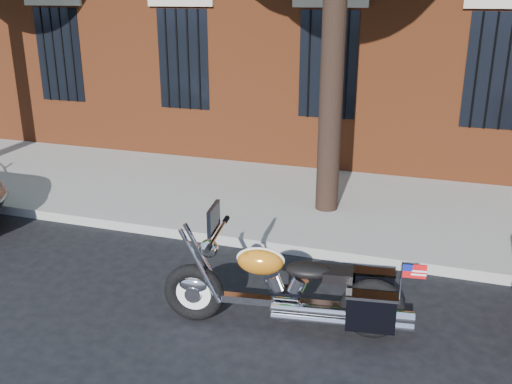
% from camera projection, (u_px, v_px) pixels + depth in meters
% --- Properties ---
extents(ground, '(120.00, 120.00, 0.00)m').
position_uv_depth(ground, '(237.00, 295.00, 6.95)').
color(ground, black).
rests_on(ground, ground).
extents(curb, '(40.00, 0.16, 0.15)m').
position_uv_depth(curb, '(270.00, 245.00, 8.16)').
color(curb, gray).
rests_on(curb, ground).
extents(sidewalk, '(40.00, 3.60, 0.15)m').
position_uv_depth(sidewalk, '(302.00, 202.00, 9.84)').
color(sidewalk, gray).
rests_on(sidewalk, ground).
extents(motorcycle, '(2.77, 1.01, 1.39)m').
position_uv_depth(motorcycle, '(294.00, 292.00, 6.08)').
color(motorcycle, black).
rests_on(motorcycle, ground).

